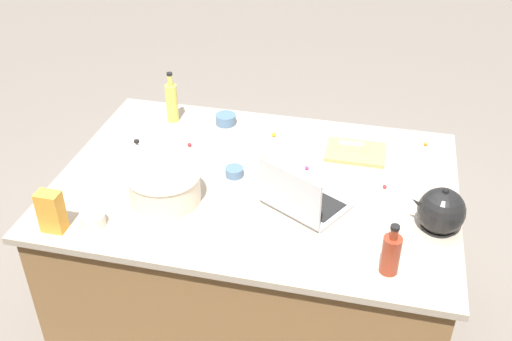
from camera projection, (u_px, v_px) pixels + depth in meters
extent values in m
plane|color=slate|center=(256.00, 324.00, 3.06)|extent=(12.00, 12.00, 0.00)
cube|color=olive|center=(256.00, 261.00, 2.82)|extent=(1.63, 1.12, 0.87)
cube|color=tan|center=(256.00, 183.00, 2.57)|extent=(1.69, 1.18, 0.03)
cube|color=#B7B7BC|center=(306.00, 203.00, 2.41)|extent=(0.38, 0.34, 0.02)
cube|color=black|center=(308.00, 200.00, 2.41)|extent=(0.31, 0.27, 0.00)
cube|color=#B7B7BC|center=(289.00, 193.00, 2.28)|extent=(0.27, 0.15, 0.20)
cube|color=silver|center=(290.00, 193.00, 2.28)|extent=(0.24, 0.13, 0.18)
cylinder|color=beige|center=(165.00, 187.00, 2.41)|extent=(0.29, 0.29, 0.12)
cylinder|color=black|center=(165.00, 186.00, 2.41)|extent=(0.24, 0.24, 0.11)
torus|color=beige|center=(164.00, 174.00, 2.38)|extent=(0.30, 0.30, 0.02)
cylinder|color=maroon|center=(391.00, 255.00, 2.05)|extent=(0.07, 0.07, 0.15)
cylinder|color=maroon|center=(394.00, 234.00, 2.00)|extent=(0.03, 0.03, 0.04)
cylinder|color=black|center=(395.00, 227.00, 1.99)|extent=(0.03, 0.03, 0.01)
cylinder|color=#DBC64C|center=(172.00, 103.00, 2.94)|extent=(0.06, 0.06, 0.19)
cylinder|color=#DBC64C|center=(170.00, 80.00, 2.87)|extent=(0.02, 0.02, 0.05)
cylinder|color=black|center=(169.00, 74.00, 2.85)|extent=(0.03, 0.03, 0.01)
cylinder|color=black|center=(438.00, 226.00, 2.29)|extent=(0.13, 0.13, 0.01)
sphere|color=black|center=(441.00, 211.00, 2.25)|extent=(0.18, 0.18, 0.18)
cone|color=black|center=(419.00, 204.00, 2.25)|extent=(0.08, 0.03, 0.07)
sphere|color=black|center=(446.00, 191.00, 2.20)|extent=(0.02, 0.02, 0.02)
cube|color=tan|center=(356.00, 152.00, 2.73)|extent=(0.27, 0.20, 0.02)
cube|color=#F4E58C|center=(351.00, 147.00, 2.72)|extent=(0.11, 0.04, 0.04)
cylinder|color=beige|center=(93.00, 219.00, 2.30)|extent=(0.10, 0.10, 0.05)
cylinder|color=slate|center=(226.00, 119.00, 2.95)|extent=(0.10, 0.10, 0.05)
cylinder|color=slate|center=(234.00, 172.00, 2.58)|extent=(0.08, 0.08, 0.04)
cone|color=#B2B2B7|center=(137.00, 148.00, 2.71)|extent=(0.07, 0.07, 0.07)
cylinder|color=black|center=(137.00, 141.00, 2.69)|extent=(0.02, 0.02, 0.01)
cube|color=gold|center=(51.00, 212.00, 2.24)|extent=(0.09, 0.06, 0.17)
sphere|color=orange|center=(426.00, 144.00, 2.79)|extent=(0.02, 0.02, 0.02)
sphere|color=blue|center=(225.00, 121.00, 2.97)|extent=(0.02, 0.02, 0.02)
sphere|color=#CC3399|center=(321.00, 213.00, 2.35)|extent=(0.02, 0.02, 0.02)
sphere|color=red|center=(189.00, 145.00, 2.78)|extent=(0.02, 0.02, 0.02)
sphere|color=#CC3399|center=(307.00, 168.00, 2.62)|extent=(0.02, 0.02, 0.02)
sphere|color=yellow|center=(273.00, 135.00, 2.86)|extent=(0.02, 0.02, 0.02)
sphere|color=yellow|center=(263.00, 159.00, 2.68)|extent=(0.02, 0.02, 0.02)
sphere|color=red|center=(385.00, 187.00, 2.50)|extent=(0.02, 0.02, 0.02)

